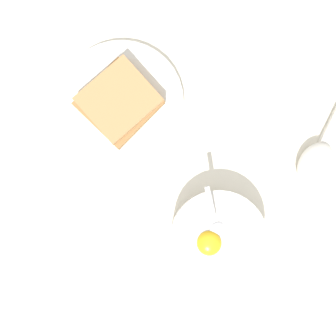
% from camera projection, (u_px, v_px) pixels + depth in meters
% --- Properties ---
extents(ground_plane, '(3.00, 3.00, 0.00)m').
position_uv_depth(ground_plane, '(192.00, 120.00, 0.65)').
color(ground_plane, silver).
extents(egg_bowl, '(0.15, 0.15, 0.08)m').
position_uv_depth(egg_bowl, '(217.00, 238.00, 0.61)').
color(egg_bowl, white).
rests_on(egg_bowl, ground_plane).
extents(toast_plate, '(0.21, 0.21, 0.01)m').
position_uv_depth(toast_plate, '(121.00, 102.00, 0.65)').
color(toast_plate, white).
rests_on(toast_plate, ground_plane).
extents(toast_sandwich, '(0.11, 0.11, 0.03)m').
position_uv_depth(toast_sandwich, '(119.00, 102.00, 0.62)').
color(toast_sandwich, '#9E7042').
rests_on(toast_sandwich, toast_plate).
extents(soup_spoon, '(0.16, 0.09, 0.03)m').
position_uv_depth(soup_spoon, '(318.00, 159.00, 0.63)').
color(soup_spoon, white).
rests_on(soup_spoon, ground_plane).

